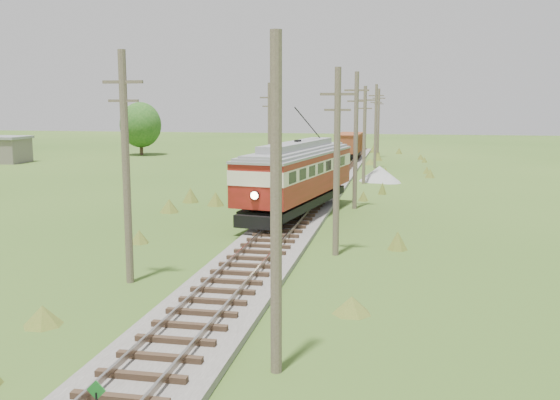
% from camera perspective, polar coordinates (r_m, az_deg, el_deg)
% --- Properties ---
extents(railbed_main, '(3.60, 96.00, 0.57)m').
position_cam_1_polar(railbed_main, '(45.21, 3.06, 0.22)').
color(railbed_main, '#605B54').
rests_on(railbed_main, ground).
extents(switch_marker, '(0.45, 0.06, 1.08)m').
position_cam_1_polar(switch_marker, '(14.84, -16.42, -17.09)').
color(switch_marker, black).
rests_on(switch_marker, ground).
extents(streetcar, '(5.37, 13.75, 6.21)m').
position_cam_1_polar(streetcar, '(37.99, 1.62, 2.58)').
color(streetcar, black).
rests_on(streetcar, ground).
extents(gondola, '(2.91, 8.37, 2.76)m').
position_cam_1_polar(gondola, '(75.43, 6.35, 5.11)').
color(gondola, black).
rests_on(gondola, ground).
extents(gravel_pile, '(3.77, 4.00, 1.37)m').
position_cam_1_polar(gravel_pile, '(56.59, 9.22, 2.34)').
color(gravel_pile, gray).
rests_on(gravel_pile, ground).
extents(utility_pole_r_1, '(0.30, 0.30, 8.80)m').
position_cam_1_polar(utility_pole_r_1, '(15.79, -0.36, -0.74)').
color(utility_pole_r_1, brown).
rests_on(utility_pole_r_1, ground).
extents(utility_pole_r_2, '(1.60, 0.30, 8.60)m').
position_cam_1_polar(utility_pole_r_2, '(28.52, 5.22, 3.63)').
color(utility_pole_r_2, brown).
rests_on(utility_pole_r_2, ground).
extents(utility_pole_r_3, '(1.60, 0.30, 9.00)m').
position_cam_1_polar(utility_pole_r_3, '(41.43, 6.94, 5.54)').
color(utility_pole_r_3, brown).
rests_on(utility_pole_r_3, ground).
extents(utility_pole_r_4, '(1.60, 0.30, 8.40)m').
position_cam_1_polar(utility_pole_r_4, '(54.42, 7.73, 6.01)').
color(utility_pole_r_4, brown).
rests_on(utility_pole_r_4, ground).
extents(utility_pole_r_5, '(1.60, 0.30, 8.90)m').
position_cam_1_polar(utility_pole_r_5, '(67.36, 8.74, 6.75)').
color(utility_pole_r_5, brown).
rests_on(utility_pole_r_5, ground).
extents(utility_pole_r_6, '(1.60, 0.30, 8.70)m').
position_cam_1_polar(utility_pole_r_6, '(80.35, 8.99, 7.02)').
color(utility_pole_r_6, brown).
rests_on(utility_pole_r_6, ground).
extents(utility_pole_l_a, '(1.60, 0.30, 9.00)m').
position_cam_1_polar(utility_pole_l_a, '(24.68, -13.91, 3.05)').
color(utility_pole_l_a, brown).
rests_on(utility_pole_l_a, ground).
extents(utility_pole_l_b, '(1.60, 0.30, 8.60)m').
position_cam_1_polar(utility_pole_l_b, '(51.44, -0.95, 6.03)').
color(utility_pole_l_b, brown).
rests_on(utility_pole_l_b, ground).
extents(tree_mid_a, '(5.46, 5.46, 7.03)m').
position_cam_1_polar(tree_mid_a, '(85.45, -12.63, 6.72)').
color(tree_mid_a, '#38281C').
rests_on(tree_mid_a, ground).
extents(shed, '(6.40, 4.40, 3.10)m').
position_cam_1_polar(shed, '(80.13, -24.25, 4.26)').
color(shed, slate).
rests_on(shed, ground).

